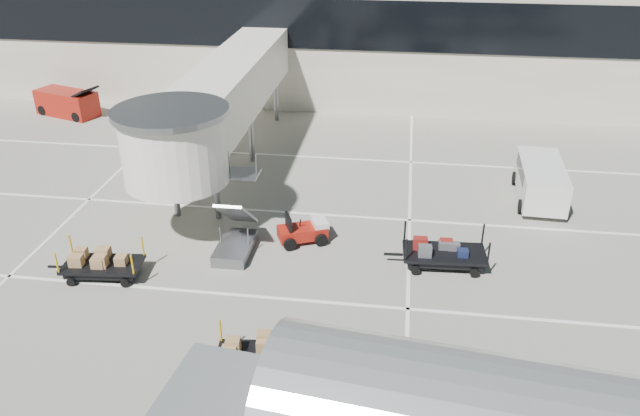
# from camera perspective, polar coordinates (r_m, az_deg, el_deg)

# --- Properties ---
(ground) EXTENTS (140.00, 140.00, 0.00)m
(ground) POSITION_cam_1_polar(r_m,az_deg,el_deg) (22.81, -7.54, -10.88)
(ground) COLOR #A8A496
(ground) RESTS_ON ground
(lane_markings) EXTENTS (40.00, 30.00, 0.02)m
(lane_markings) POSITION_cam_1_polar(r_m,az_deg,el_deg) (30.58, -4.36, 0.00)
(lane_markings) COLOR white
(lane_markings) RESTS_ON ground
(terminal) EXTENTS (64.00, 12.11, 15.20)m
(terminal) POSITION_cam_1_polar(r_m,az_deg,el_deg) (48.48, 0.99, 15.57)
(terminal) COLOR beige
(terminal) RESTS_ON ground
(jet_bridge) EXTENTS (5.70, 20.40, 6.03)m
(jet_bridge) POSITION_cam_1_polar(r_m,az_deg,el_deg) (32.37, -9.36, 9.49)
(jet_bridge) COLOR white
(jet_bridge) RESTS_ON ground
(baggage_tug) EXTENTS (2.37, 2.04, 1.40)m
(baggage_tug) POSITION_cam_1_polar(r_m,az_deg,el_deg) (27.45, -1.51, -2.14)
(baggage_tug) COLOR maroon
(baggage_tug) RESTS_ON ground
(suitcase_cart) EXTENTS (4.20, 1.87, 1.63)m
(suitcase_cart) POSITION_cam_1_polar(r_m,az_deg,el_deg) (26.22, 11.29, -4.10)
(suitcase_cart) COLOR black
(suitcase_cart) RESTS_ON ground
(box_cart_near) EXTENTS (3.79, 1.83, 1.46)m
(box_cart_near) POSITION_cam_1_polar(r_m,az_deg,el_deg) (20.70, -5.33, -13.44)
(box_cart_near) COLOR black
(box_cart_near) RESTS_ON ground
(box_cart_far) EXTENTS (3.87, 1.83, 1.49)m
(box_cart_far) POSITION_cam_1_polar(r_m,az_deg,el_deg) (26.50, -19.26, -4.87)
(box_cart_far) COLOR black
(box_cart_far) RESTS_ON ground
(ground_worker) EXTENTS (0.72, 0.50, 1.92)m
(ground_worker) POSITION_cam_1_polar(r_m,az_deg,el_deg) (19.35, -3.73, -15.21)
(ground_worker) COLOR #A6E918
(ground_worker) RESTS_ON ground
(minivan) EXTENTS (2.41, 5.09, 1.89)m
(minivan) POSITION_cam_1_polar(r_m,az_deg,el_deg) (32.85, 19.52, 2.60)
(minivan) COLOR silver
(minivan) RESTS_ON ground
(belt_loader) EXTENTS (4.87, 3.07, 2.20)m
(belt_loader) POSITION_cam_1_polar(r_m,az_deg,el_deg) (46.42, -22.09, 8.88)
(belt_loader) COLOR maroon
(belt_loader) RESTS_ON ground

